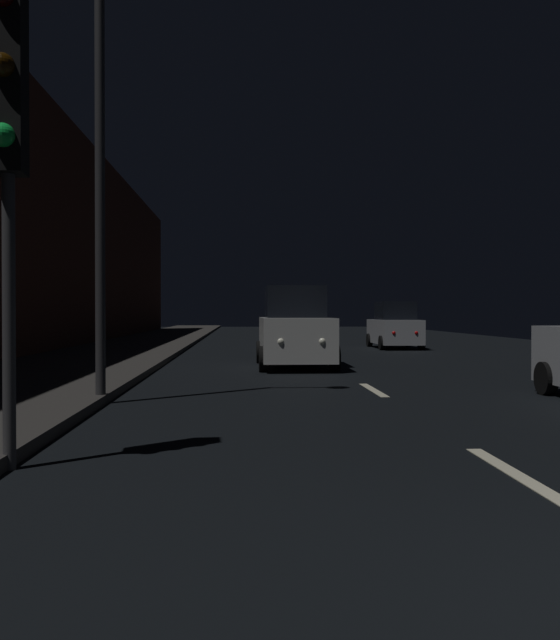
% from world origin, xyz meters
% --- Properties ---
extents(ground, '(26.11, 84.00, 0.02)m').
position_xyz_m(ground, '(0.00, 24.50, -0.01)').
color(ground, black).
extents(sidewalk_left, '(4.40, 84.00, 0.15)m').
position_xyz_m(sidewalk_left, '(-6.86, 24.50, 0.07)').
color(sidewalk_left, '#33302D').
rests_on(sidewalk_left, ground).
extents(building_facade_left, '(0.80, 63.00, 8.92)m').
position_xyz_m(building_facade_left, '(-9.46, 21.00, 4.46)').
color(building_facade_left, '#472319').
rests_on(building_facade_left, ground).
extents(lane_centerline, '(0.16, 15.37, 0.01)m').
position_xyz_m(lane_centerline, '(0.00, 9.61, 0.01)').
color(lane_centerline, beige).
rests_on(lane_centerline, ground).
extents(traffic_light_near_left, '(0.33, 0.47, 4.67)m').
position_xyz_m(traffic_light_near_left, '(-4.66, 3.42, 3.37)').
color(traffic_light_near_left, '#38383A').
rests_on(traffic_light_near_left, ground).
extents(streetlamp_overhead, '(1.70, 0.44, 7.44)m').
position_xyz_m(streetlamp_overhead, '(-4.31, 8.04, 4.91)').
color(streetlamp_overhead, '#2D2D30').
rests_on(streetlamp_overhead, ground).
extents(car_approaching_headlights, '(1.99, 4.32, 2.18)m').
position_xyz_m(car_approaching_headlights, '(-1.06, 15.25, 0.99)').
color(car_approaching_headlights, silver).
rests_on(car_approaching_headlights, ground).
extents(car_parked_right_far, '(1.76, 3.81, 1.92)m').
position_xyz_m(car_parked_right_far, '(3.76, 24.48, 0.88)').
color(car_parked_right_far, '#A5A8AD').
rests_on(car_parked_right_far, ground).
extents(car_distant_taillights, '(1.77, 3.82, 1.93)m').
position_xyz_m(car_distant_taillights, '(1.07, 34.76, 0.88)').
color(car_distant_taillights, black).
rests_on(car_distant_taillights, ground).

